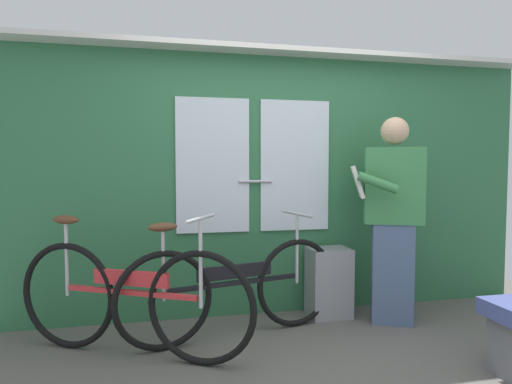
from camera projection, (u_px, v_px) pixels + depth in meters
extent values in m
cube|color=#2D6B42|center=(276.00, 186.00, 3.70)|extent=(4.58, 0.08, 2.18)
cube|color=silver|center=(213.00, 166.00, 3.53)|extent=(0.60, 0.02, 1.10)
cube|color=silver|center=(295.00, 166.00, 3.68)|extent=(0.60, 0.02, 1.10)
cylinder|color=#B2B2B7|center=(255.00, 181.00, 3.59)|extent=(0.28, 0.02, 0.02)
cube|color=silver|center=(280.00, 52.00, 3.54)|extent=(4.58, 0.28, 0.04)
torus|color=black|center=(297.00, 283.00, 3.38)|extent=(0.68, 0.20, 0.69)
torus|color=black|center=(164.00, 301.00, 2.93)|extent=(0.68, 0.20, 0.69)
cube|color=black|center=(235.00, 283.00, 3.15)|extent=(0.98, 0.27, 0.03)
cube|color=black|center=(235.00, 271.00, 3.15)|extent=(0.57, 0.16, 0.10)
cylinder|color=#B7B7BC|center=(163.00, 264.00, 2.91)|extent=(0.02, 0.02, 0.50)
ellipsoid|color=brown|center=(163.00, 227.00, 2.90)|extent=(0.22, 0.13, 0.06)
cylinder|color=#B7B7BC|center=(297.00, 248.00, 3.37)|extent=(0.02, 0.02, 0.54)
cylinder|color=#B7B7BC|center=(297.00, 214.00, 3.35)|extent=(0.13, 0.43, 0.02)
torus|color=black|center=(201.00, 308.00, 2.71)|extent=(0.67, 0.38, 0.73)
torus|color=black|center=(68.00, 295.00, 2.97)|extent=(0.67, 0.38, 0.73)
cube|color=red|center=(131.00, 292.00, 2.84)|extent=(0.85, 0.47, 0.03)
cube|color=red|center=(131.00, 278.00, 2.83)|extent=(0.49, 0.28, 0.10)
cylinder|color=#B7B7BC|center=(67.00, 258.00, 2.96)|extent=(0.02, 0.02, 0.53)
ellipsoid|color=brown|center=(66.00, 220.00, 2.94)|extent=(0.22, 0.17, 0.06)
cylinder|color=#B7B7BC|center=(201.00, 264.00, 2.69)|extent=(0.02, 0.02, 0.57)
cylinder|color=#B7B7BC|center=(200.00, 218.00, 2.67)|extent=(0.23, 0.40, 0.02)
cube|color=slate|center=(392.00, 273.00, 3.45)|extent=(0.36, 0.29, 0.80)
cube|color=#387F47|center=(394.00, 186.00, 3.41)|extent=(0.49, 0.36, 0.60)
sphere|color=tan|center=(395.00, 131.00, 3.39)|extent=(0.22, 0.22, 0.22)
cube|color=silver|center=(357.00, 182.00, 3.46)|extent=(0.23, 0.36, 0.26)
cylinder|color=#387F47|center=(378.00, 183.00, 3.24)|extent=(0.31, 0.18, 0.17)
cylinder|color=#387F47|center=(374.00, 181.00, 3.64)|extent=(0.31, 0.18, 0.17)
cube|color=gray|center=(329.00, 282.00, 3.62)|extent=(0.34, 0.28, 0.57)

